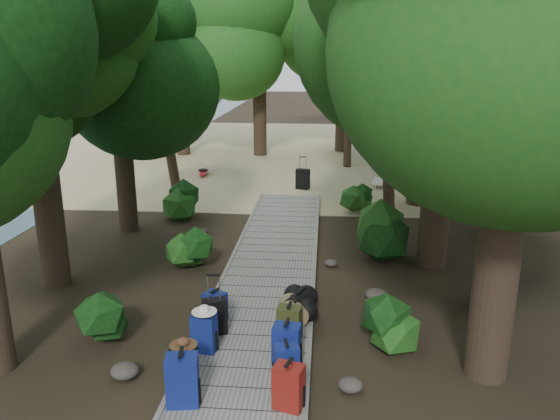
# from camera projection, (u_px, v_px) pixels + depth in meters

# --- Properties ---
(ground) EXTENTS (120.00, 120.00, 0.00)m
(ground) POSITION_uv_depth(u_px,v_px,m) (268.00, 282.00, 11.63)
(ground) COLOR #322619
(ground) RESTS_ON ground
(sand_beach) EXTENTS (40.00, 22.00, 0.02)m
(sand_beach) POSITION_uv_depth(u_px,v_px,m) (302.00, 152.00, 26.95)
(sand_beach) COLOR #C1B683
(sand_beach) RESTS_ON ground
(boardwalk) EXTENTS (2.00, 12.00, 0.12)m
(boardwalk) POSITION_uv_depth(u_px,v_px,m) (273.00, 262.00, 12.57)
(boardwalk) COLOR gray
(boardwalk) RESTS_ON ground
(backpack_left_a) EXTENTS (0.47, 0.36, 0.80)m
(backpack_left_a) POSITION_uv_depth(u_px,v_px,m) (182.00, 378.00, 7.30)
(backpack_left_a) COLOR navy
(backpack_left_a) RESTS_ON boardwalk
(backpack_left_b) EXTENTS (0.40, 0.34, 0.62)m
(backpack_left_b) POSITION_uv_depth(u_px,v_px,m) (184.00, 364.00, 7.79)
(backpack_left_b) COLOR black
(backpack_left_b) RESTS_ON boardwalk
(backpack_left_c) EXTENTS (0.41, 0.32, 0.69)m
(backpack_left_c) POSITION_uv_depth(u_px,v_px,m) (204.00, 331.00, 8.64)
(backpack_left_c) COLOR navy
(backpack_left_c) RESTS_ON boardwalk
(backpack_left_d) EXTENTS (0.45, 0.40, 0.57)m
(backpack_left_d) POSITION_uv_depth(u_px,v_px,m) (215.00, 305.00, 9.67)
(backpack_left_d) COLOR navy
(backpack_left_d) RESTS_ON boardwalk
(backpack_right_a) EXTENTS (0.45, 0.38, 0.69)m
(backpack_right_a) POSITION_uv_depth(u_px,v_px,m) (289.00, 384.00, 7.24)
(backpack_right_a) COLOR maroon
(backpack_right_a) RESTS_ON boardwalk
(backpack_right_b) EXTENTS (0.40, 0.32, 0.64)m
(backpack_right_b) POSITION_uv_depth(u_px,v_px,m) (286.00, 362.00, 7.82)
(backpack_right_b) COLOR navy
(backpack_right_b) RESTS_ON boardwalk
(backpack_right_c) EXTENTS (0.45, 0.34, 0.70)m
(backpack_right_c) POSITION_uv_depth(u_px,v_px,m) (287.00, 342.00, 8.28)
(backpack_right_c) COLOR navy
(backpack_right_c) RESTS_ON boardwalk
(backpack_right_d) EXTENTS (0.42, 0.34, 0.59)m
(backpack_right_d) POSITION_uv_depth(u_px,v_px,m) (289.00, 320.00, 9.10)
(backpack_right_d) COLOR #333915
(backpack_right_d) RESTS_ON boardwalk
(duffel_right_khaki) EXTENTS (0.56, 0.69, 0.40)m
(duffel_right_khaki) POSITION_uv_depth(u_px,v_px,m) (293.00, 310.00, 9.64)
(duffel_right_khaki) COLOR olive
(duffel_right_khaki) RESTS_ON boardwalk
(duffel_right_black) EXTENTS (0.64, 0.79, 0.43)m
(duffel_right_black) POSITION_uv_depth(u_px,v_px,m) (300.00, 303.00, 9.92)
(duffel_right_black) COLOR black
(duffel_right_black) RESTS_ON boardwalk
(suitcase_on_boardwalk) EXTENTS (0.45, 0.34, 0.62)m
(suitcase_on_boardwalk) POSITION_uv_depth(u_px,v_px,m) (215.00, 316.00, 9.19)
(suitcase_on_boardwalk) COLOR black
(suitcase_on_boardwalk) RESTS_ON boardwalk
(lone_suitcase_on_sand) EXTENTS (0.52, 0.40, 0.72)m
(lone_suitcase_on_sand) POSITION_uv_depth(u_px,v_px,m) (303.00, 179.00, 19.43)
(lone_suitcase_on_sand) COLOR black
(lone_suitcase_on_sand) RESTS_ON sand_beach
(hat_brown) EXTENTS (0.39, 0.39, 0.12)m
(hat_brown) POSITION_uv_depth(u_px,v_px,m) (183.00, 341.00, 7.67)
(hat_brown) COLOR #51351E
(hat_brown) RESTS_ON backpack_left_b
(hat_white) EXTENTS (0.40, 0.40, 0.13)m
(hat_white) POSITION_uv_depth(u_px,v_px,m) (204.00, 308.00, 8.49)
(hat_white) COLOR silver
(hat_white) RESTS_ON backpack_left_c
(kayak) EXTENTS (1.04, 2.90, 0.28)m
(kayak) POSITION_uv_depth(u_px,v_px,m) (203.00, 171.00, 21.74)
(kayak) COLOR #A50E15
(kayak) RESTS_ON sand_beach
(sun_lounger) EXTENTS (0.98, 1.93, 0.60)m
(sun_lounger) POSITION_uv_depth(u_px,v_px,m) (381.00, 178.00, 19.86)
(sun_lounger) COLOR silver
(sun_lounger) RESTS_ON sand_beach
(tree_right_a) EXTENTS (5.37, 5.37, 8.95)m
(tree_right_a) POSITION_uv_depth(u_px,v_px,m) (520.00, 71.00, 7.06)
(tree_right_a) COLOR black
(tree_right_a) RESTS_ON ground
(tree_right_b) EXTENTS (5.74, 5.74, 10.25)m
(tree_right_b) POSITION_uv_depth(u_px,v_px,m) (522.00, 26.00, 8.96)
(tree_right_b) COLOR black
(tree_right_b) RESTS_ON ground
(tree_right_c) EXTENTS (5.43, 5.43, 9.40)m
(tree_right_c) POSITION_uv_depth(u_px,v_px,m) (448.00, 53.00, 11.30)
(tree_right_c) COLOR black
(tree_right_c) RESTS_ON ground
(tree_right_d) EXTENTS (5.72, 5.72, 10.48)m
(tree_right_d) POSITION_uv_depth(u_px,v_px,m) (519.00, 29.00, 12.90)
(tree_right_d) COLOR black
(tree_right_d) RESTS_ON ground
(tree_right_e) EXTENTS (5.60, 5.60, 10.08)m
(tree_right_e) POSITION_uv_depth(u_px,v_px,m) (428.00, 41.00, 16.25)
(tree_right_e) COLOR black
(tree_right_e) RESTS_ON ground
(tree_right_f) EXTENTS (5.54, 5.54, 9.90)m
(tree_right_f) POSITION_uv_depth(u_px,v_px,m) (488.00, 45.00, 18.68)
(tree_right_f) COLOR black
(tree_right_f) RESTS_ON ground
(tree_left_b) EXTENTS (4.53, 4.53, 8.15)m
(tree_left_b) POSITION_uv_depth(u_px,v_px,m) (34.00, 87.00, 10.47)
(tree_left_b) COLOR black
(tree_left_b) RESTS_ON ground
(tree_left_c) EXTENTS (4.22, 4.22, 7.35)m
(tree_left_c) POSITION_uv_depth(u_px,v_px,m) (118.00, 94.00, 14.12)
(tree_left_c) COLOR black
(tree_left_c) RESTS_ON ground
(tree_back_a) EXTENTS (5.16, 5.16, 8.93)m
(tree_back_a) POSITION_uv_depth(u_px,v_px,m) (259.00, 58.00, 24.83)
(tree_back_a) COLOR black
(tree_back_a) RESTS_ON ground
(tree_back_b) EXTENTS (6.32, 6.32, 11.29)m
(tree_back_b) POSITION_uv_depth(u_px,v_px,m) (347.00, 32.00, 25.60)
(tree_back_b) COLOR black
(tree_back_b) RESTS_ON ground
(tree_back_c) EXTENTS (5.64, 5.64, 10.15)m
(tree_back_c) POSITION_uv_depth(u_px,v_px,m) (411.00, 44.00, 24.61)
(tree_back_c) COLOR black
(tree_back_c) RESTS_ON ground
(tree_back_d) EXTENTS (5.08, 5.08, 8.46)m
(tree_back_d) POSITION_uv_depth(u_px,v_px,m) (180.00, 64.00, 25.03)
(tree_back_d) COLOR black
(tree_back_d) RESTS_ON ground
(palm_right_a) EXTENTS (4.80, 4.80, 8.18)m
(palm_right_a) POSITION_uv_depth(u_px,v_px,m) (401.00, 75.00, 15.99)
(palm_right_a) COLOR #143F11
(palm_right_a) RESTS_ON ground
(palm_right_b) EXTENTS (3.99, 3.99, 7.71)m
(palm_right_b) POSITION_uv_depth(u_px,v_px,m) (424.00, 76.00, 20.72)
(palm_right_b) COLOR #143F11
(palm_right_b) RESTS_ON ground
(palm_right_c) EXTENTS (4.59, 4.59, 7.30)m
(palm_right_c) POSITION_uv_depth(u_px,v_px,m) (356.00, 79.00, 22.61)
(palm_right_c) COLOR #143F11
(palm_right_c) RESTS_ON ground
(palm_left_a) EXTENTS (4.48, 4.48, 7.13)m
(palm_left_a) POSITION_uv_depth(u_px,v_px,m) (164.00, 90.00, 17.43)
(palm_left_a) COLOR #143F11
(palm_left_a) RESTS_ON ground
(rock_left_a) EXTENTS (0.43, 0.39, 0.24)m
(rock_left_a) POSITION_uv_depth(u_px,v_px,m) (125.00, 371.00, 8.17)
(rock_left_a) COLOR #4C473F
(rock_left_a) RESTS_ON ground
(rock_left_b) EXTENTS (0.33, 0.30, 0.18)m
(rock_left_b) POSITION_uv_depth(u_px,v_px,m) (99.00, 324.00, 9.63)
(rock_left_b) COLOR #4C473F
(rock_left_b) RESTS_ON ground
(rock_left_c) EXTENTS (0.59, 0.53, 0.32)m
(rock_left_c) POSITION_uv_depth(u_px,v_px,m) (188.00, 259.00, 12.50)
(rock_left_c) COLOR #4C473F
(rock_left_c) RESTS_ON ground
(rock_left_d) EXTENTS (0.26, 0.24, 0.14)m
(rock_left_d) POSITION_uv_depth(u_px,v_px,m) (203.00, 231.00, 14.74)
(rock_left_d) COLOR #4C473F
(rock_left_d) RESTS_ON ground
(rock_right_a) EXTENTS (0.37, 0.33, 0.20)m
(rock_right_a) POSITION_uv_depth(u_px,v_px,m) (350.00, 385.00, 7.85)
(rock_right_a) COLOR #4C473F
(rock_right_a) RESTS_ON ground
(rock_right_b) EXTENTS (0.44, 0.40, 0.24)m
(rock_right_b) POSITION_uv_depth(u_px,v_px,m) (376.00, 295.00, 10.74)
(rock_right_b) COLOR #4C473F
(rock_right_b) RESTS_ON ground
(rock_right_c) EXTENTS (0.31, 0.27, 0.17)m
(rock_right_c) POSITION_uv_depth(u_px,v_px,m) (331.00, 263.00, 12.47)
(rock_right_c) COLOR #4C473F
(rock_right_c) RESTS_ON ground
(rock_right_d) EXTENTS (0.61, 0.55, 0.34)m
(rock_right_d) POSITION_uv_depth(u_px,v_px,m) (372.00, 223.00, 15.08)
(rock_right_d) COLOR #4C473F
(rock_right_d) RESTS_ON ground
(shrub_left_a) EXTENTS (1.00, 1.00, 0.90)m
(shrub_left_a) POSITION_uv_depth(u_px,v_px,m) (112.00, 317.00, 9.11)
(shrub_left_a) COLOR #185218
(shrub_left_a) RESTS_ON ground
(shrub_left_b) EXTENTS (0.96, 0.96, 0.87)m
(shrub_left_b) POSITION_uv_depth(u_px,v_px,m) (192.00, 250.00, 12.27)
(shrub_left_b) COLOR #185218
(shrub_left_b) RESTS_ON ground
(shrub_left_c) EXTENTS (1.12, 1.12, 1.01)m
(shrub_left_c) POSITION_uv_depth(u_px,v_px,m) (186.00, 201.00, 16.09)
(shrub_left_c) COLOR #185218
(shrub_left_c) RESTS_ON ground
(shrub_right_a) EXTENTS (0.95, 0.95, 0.85)m
(shrub_right_a) POSITION_uv_depth(u_px,v_px,m) (392.00, 323.00, 8.96)
(shrub_right_a) COLOR #185218
(shrub_right_a) RESTS_ON ground
(shrub_right_b) EXTENTS (1.46, 1.46, 1.31)m
(shrub_right_b) POSITION_uv_depth(u_px,v_px,m) (381.00, 232.00, 12.79)
(shrub_right_b) COLOR #185218
(shrub_right_b) RESTS_ON ground
(shrub_right_c) EXTENTS (0.95, 0.95, 0.85)m
(shrub_right_c) POSITION_uv_depth(u_px,v_px,m) (357.00, 198.00, 16.67)
(shrub_right_c) COLOR #185218
(shrub_right_c) RESTS_ON ground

